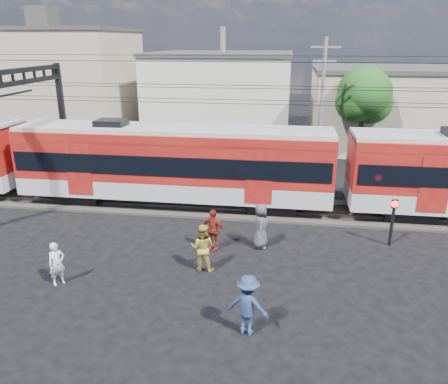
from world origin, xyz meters
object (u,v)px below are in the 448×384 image
(pedestrian_c, at_px, (248,305))
(pedestrian_a, at_px, (57,264))
(crossing_signal, at_px, (393,214))
(commuter_train, at_px, (178,162))

(pedestrian_c, bearing_deg, pedestrian_a, -2.02)
(pedestrian_a, relative_size, pedestrian_c, 0.83)
(pedestrian_a, xyz_separation_m, crossing_signal, (12.43, 4.94, 0.65))
(commuter_train, xyz_separation_m, pedestrian_c, (4.58, -10.13, -1.44))
(commuter_train, height_order, pedestrian_c, commuter_train)
(pedestrian_c, bearing_deg, commuter_train, -53.02)
(pedestrian_a, height_order, pedestrian_c, pedestrian_c)
(pedestrian_a, height_order, crossing_signal, crossing_signal)
(commuter_train, distance_m, pedestrian_c, 11.21)
(commuter_train, distance_m, crossing_signal, 10.63)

